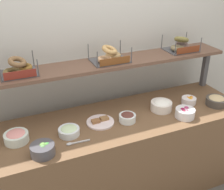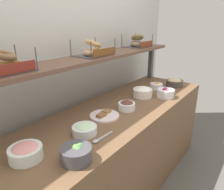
# 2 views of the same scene
# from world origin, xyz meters

# --- Properties ---
(ground_plane) EXTENTS (8.00, 8.00, 0.00)m
(ground_plane) POSITION_xyz_m (0.00, 0.00, 0.00)
(ground_plane) COLOR #595651
(back_wall) EXTENTS (3.51, 0.06, 2.40)m
(back_wall) POSITION_xyz_m (0.00, 0.55, 1.20)
(back_wall) COLOR silver
(back_wall) RESTS_ON ground_plane
(deli_counter) EXTENTS (2.31, 0.70, 0.85)m
(deli_counter) POSITION_xyz_m (0.00, 0.00, 0.42)
(deli_counter) COLOR brown
(deli_counter) RESTS_ON ground_plane
(shelf_riser_right) EXTENTS (0.05, 0.05, 0.40)m
(shelf_riser_right) POSITION_xyz_m (1.09, 0.27, 1.05)
(shelf_riser_right) COLOR #4C4C51
(shelf_riser_right) RESTS_ON deli_counter
(upper_shelf) EXTENTS (2.27, 0.32, 0.03)m
(upper_shelf) POSITION_xyz_m (0.00, 0.27, 1.26)
(upper_shelf) COLOR brown
(upper_shelf) RESTS_ON shelf_riser_left
(bowl_hummus) EXTENTS (0.19, 0.19, 0.09)m
(bowl_hummus) POSITION_xyz_m (0.92, -0.13, 0.89)
(bowl_hummus) COLOR #413C37
(bowl_hummus) RESTS_ON deli_counter
(bowl_veggie_mix) EXTENTS (0.17, 0.17, 0.10)m
(bowl_veggie_mix) POSITION_xyz_m (-0.71, -0.23, 0.89)
(bowl_veggie_mix) COLOR #4A484F
(bowl_veggie_mix) RESTS_ON deli_counter
(bowl_fruit_salad) EXTENTS (0.14, 0.14, 0.07)m
(bowl_fruit_salad) POSITION_xyz_m (0.70, -0.01, 0.88)
(bowl_fruit_salad) COLOR white
(bowl_fruit_salad) RESTS_ON deli_counter
(bowl_cream_cheese) EXTENTS (0.19, 0.19, 0.10)m
(bowl_cream_cheese) POSITION_xyz_m (0.40, -0.01, 0.90)
(bowl_cream_cheese) COLOR white
(bowl_cream_cheese) RESTS_ON deli_counter
(bowl_scallion_spread) EXTENTS (0.17, 0.17, 0.07)m
(bowl_scallion_spread) POSITION_xyz_m (-0.48, -0.06, 0.88)
(bowl_scallion_spread) COLOR white
(bowl_scallion_spread) RESTS_ON deli_counter
(bowl_beet_salad) EXTENTS (0.17, 0.17, 0.09)m
(bowl_beet_salad) POSITION_xyz_m (0.52, -0.20, 0.89)
(bowl_beet_salad) COLOR white
(bowl_beet_salad) RESTS_ON deli_counter
(bowl_chocolate_spread) EXTENTS (0.14, 0.14, 0.08)m
(bowl_chocolate_spread) POSITION_xyz_m (0.03, -0.06, 0.89)
(bowl_chocolate_spread) COLOR white
(bowl_chocolate_spread) RESTS_ON deli_counter
(bowl_lox_spread) EXTENTS (0.18, 0.18, 0.09)m
(bowl_lox_spread) POSITION_xyz_m (-0.87, 0.01, 0.89)
(bowl_lox_spread) COLOR white
(bowl_lox_spread) RESTS_ON deli_counter
(serving_plate_white) EXTENTS (0.23, 0.23, 0.04)m
(serving_plate_white) POSITION_xyz_m (-0.19, 0.00, 0.86)
(serving_plate_white) COLOR white
(serving_plate_white) RESTS_ON deli_counter
(serving_spoon_near_plate) EXTENTS (0.18, 0.03, 0.01)m
(serving_spoon_near_plate) POSITION_xyz_m (-0.48, -0.19, 0.86)
(serving_spoon_near_plate) COLOR #B7B7BC
(serving_spoon_near_plate) RESTS_ON deli_counter
(bagel_basket_cinnamon_raisin) EXTENTS (0.28, 0.25, 0.14)m
(bagel_basket_cinnamon_raisin) POSITION_xyz_m (-0.76, 0.29, 1.33)
(bagel_basket_cinnamon_raisin) COLOR #4C4C51
(bagel_basket_cinnamon_raisin) RESTS_ON upper_shelf
(bagel_basket_sesame) EXTENTS (0.32, 0.25, 0.15)m
(bagel_basket_sesame) POSITION_xyz_m (0.01, 0.27, 1.33)
(bagel_basket_sesame) COLOR #4C4C51
(bagel_basket_sesame) RESTS_ON upper_shelf
(bagel_basket_poppy) EXTENTS (0.30, 0.24, 0.15)m
(bagel_basket_poppy) POSITION_xyz_m (0.76, 0.28, 1.33)
(bagel_basket_poppy) COLOR #4C4C51
(bagel_basket_poppy) RESTS_ON upper_shelf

